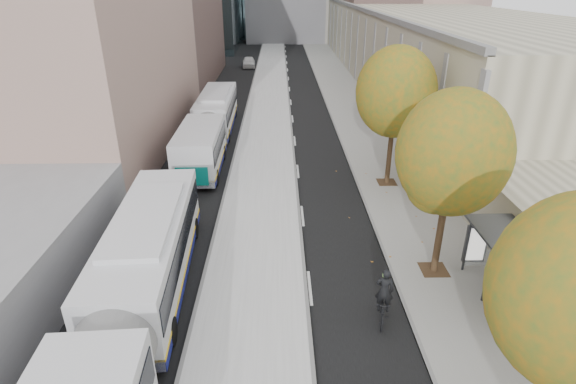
{
  "coord_description": "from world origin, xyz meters",
  "views": [
    {
      "loc": [
        -2.79,
        -2.44,
        11.01
      ],
      "look_at": [
        -2.44,
        15.61,
        2.5
      ],
      "focal_mm": 28.0,
      "sensor_mm": 36.0,
      "label": 1
    }
  ],
  "objects_px": {
    "bus_far": "(211,124)",
    "distant_car": "(249,62)",
    "cyclist": "(383,302)",
    "bus_near": "(125,319)",
    "bus_shelter": "(518,253)"
  },
  "relations": [
    {
      "from": "bus_far",
      "to": "distant_car",
      "type": "height_order",
      "value": "bus_far"
    },
    {
      "from": "bus_far",
      "to": "cyclist",
      "type": "distance_m",
      "value": 21.1
    },
    {
      "from": "bus_near",
      "to": "cyclist",
      "type": "xyz_separation_m",
      "value": [
        8.38,
        1.63,
        -0.8
      ]
    },
    {
      "from": "distant_car",
      "to": "cyclist",
      "type": "bearing_deg",
      "value": -84.51
    },
    {
      "from": "bus_far",
      "to": "distant_car",
      "type": "distance_m",
      "value": 32.88
    },
    {
      "from": "bus_near",
      "to": "bus_far",
      "type": "bearing_deg",
      "value": 87.34
    },
    {
      "from": "cyclist",
      "to": "distant_car",
      "type": "distance_m",
      "value": 52.7
    },
    {
      "from": "cyclist",
      "to": "distant_car",
      "type": "xyz_separation_m",
      "value": [
        -7.82,
        52.12,
        -0.09
      ]
    },
    {
      "from": "bus_shelter",
      "to": "distant_car",
      "type": "bearing_deg",
      "value": 103.94
    },
    {
      "from": "bus_near",
      "to": "distant_car",
      "type": "bearing_deg",
      "value": 86.14
    },
    {
      "from": "bus_far",
      "to": "distant_car",
      "type": "xyz_separation_m",
      "value": [
        0.78,
        32.86,
        -0.85
      ]
    },
    {
      "from": "bus_shelter",
      "to": "bus_far",
      "type": "height_order",
      "value": "bus_far"
    },
    {
      "from": "bus_near",
      "to": "bus_far",
      "type": "distance_m",
      "value": 20.89
    },
    {
      "from": "cyclist",
      "to": "bus_near",
      "type": "bearing_deg",
      "value": -156.62
    },
    {
      "from": "bus_shelter",
      "to": "cyclist",
      "type": "xyz_separation_m",
      "value": [
        -4.9,
        -0.89,
        -1.38
      ]
    }
  ]
}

